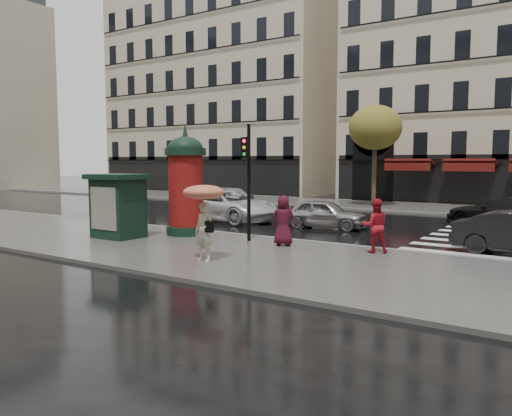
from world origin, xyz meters
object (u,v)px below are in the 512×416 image
Objects in this scene: woman_red at (375,226)px; newsstand at (118,205)px; woman_umbrella at (204,209)px; car_white at (227,206)px; man_burgundy at (283,220)px; car_black at (500,212)px; morris_column at (186,182)px; car_silver at (324,214)px; car_far_silver at (225,197)px; traffic_light at (248,171)px.

newsstand is at bearing -16.05° from woman_red.
car_white is at bearing 123.64° from woman_umbrella.
car_black is at bearing -137.61° from man_burgundy.
woman_red is 0.39× the size of morris_column.
car_white is at bearing 109.96° from morris_column.
woman_umbrella is 0.59× the size of car_silver.
morris_column is 2.75m from newsstand.
woman_red is 0.42× the size of car_far_silver.
morris_column is at bearing -28.06° from woman_red.
man_burgundy is (0.54, 3.64, -0.65)m from woman_umbrella.
woman_umbrella is 0.56× the size of car_far_silver.
morris_column reaches higher than woman_umbrella.
traffic_light is 1.75× the size of newsstand.
car_white is at bearing 92.18° from newsstand.
traffic_light reaches higher than car_far_silver.
newsstand is at bearing -127.52° from morris_column.
car_silver is at bearing -81.70° from car_white.
newsstand is 0.62× the size of car_silver.
car_black is 1.13× the size of car_far_silver.
woman_red is 10.64m from car_black.
car_black is at bearing 48.01° from newsstand.
morris_column reaches higher than car_far_silver.
woman_umbrella is at bearing -141.30° from car_white.
traffic_light is at bearing -26.00° from woman_red.
woman_umbrella is 0.49× the size of car_black.
traffic_light is (-4.70, -0.38, 1.71)m from woman_red.
traffic_light is 5.86m from car_silver.
car_silver is (5.04, 7.52, -0.71)m from newsstand.
man_burgundy reaches higher than car_white.
car_black is (9.95, 10.75, -1.54)m from morris_column.
car_silver is 0.69× the size of car_white.
car_white is at bearing 85.78° from car_silver.
traffic_light is 5.22m from newsstand.
car_silver is (3.44, 5.45, -1.56)m from morris_column.
woman_umbrella is 5.92m from newsstand.
traffic_light is (-1.58, 0.11, 1.70)m from man_burgundy.
man_burgundy reaches higher than car_far_silver.
morris_column is 1.03× the size of traffic_light.
car_black is at bearing 57.31° from traffic_light.
woman_red is 5.02m from traffic_light.
morris_column is at bearing -39.70° from car_black.
newsstand is 14.31m from car_far_silver.
morris_column reaches higher than car_white.
car_white is at bearing -61.55° from car_black.
car_far_silver is (-4.78, 6.14, -0.08)m from car_white.
traffic_light is 7.38m from car_white.
car_silver is (-1.17, 5.59, -0.33)m from man_burgundy.
car_black is at bearing -59.58° from car_white.
car_black is (2.21, 10.41, -0.31)m from woman_red.
car_silver is at bearing 56.19° from newsstand.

